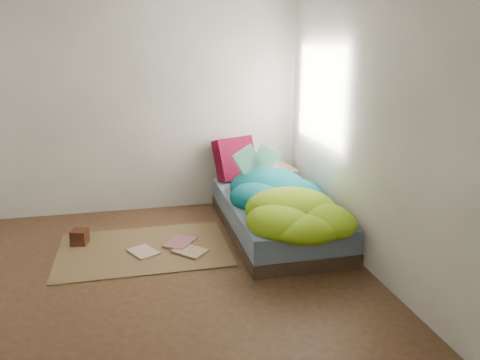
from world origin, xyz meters
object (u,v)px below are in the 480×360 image
pillow_magenta (235,159)px  floor_book_a (134,255)px  floor_book_b (170,241)px  wooden_box (80,237)px  bed (275,216)px  open_book (257,151)px

pillow_magenta → floor_book_a: (-1.24, -1.23, -0.57)m
pillow_magenta → floor_book_b: (-0.88, -0.98, -0.56)m
wooden_box → floor_book_b: 0.88m
floor_book_a → floor_book_b: (0.35, 0.25, 0.00)m
pillow_magenta → floor_book_b: pillow_magenta is taller
bed → open_book: (-0.13, 0.32, 0.64)m
bed → wooden_box: size_ratio=13.88×
pillow_magenta → floor_book_b: 1.43m
floor_book_b → wooden_box: bearing=-155.7°
bed → floor_book_a: 1.51m
open_book → floor_book_b: open_book is taller
pillow_magenta → open_book: bearing=-103.1°
bed → open_book: open_book is taller
pillow_magenta → floor_book_a: pillow_magenta is taller
wooden_box → floor_book_b: (0.86, -0.16, -0.06)m
bed → pillow_magenta: pillow_magenta is taller
floor_book_a → floor_book_b: size_ratio=0.91×
pillow_magenta → wooden_box: (-1.74, -0.82, -0.50)m
floor_book_a → pillow_magenta: bearing=16.7°
floor_book_a → bed: bearing=-15.6°
open_book → floor_book_a: size_ratio=1.51×
open_book → floor_book_a: open_book is taller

